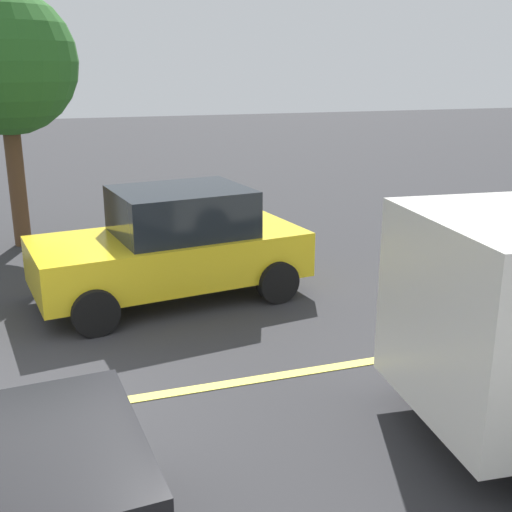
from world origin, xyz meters
TOP-DOWN VIEW (x-y plane):
  - ground_plane at (0.00, 0.00)m, footprint 80.00×80.00m
  - lane_marking_centre at (3.00, 0.00)m, footprint 28.00×0.16m
  - car_yellow_crossing at (2.26, 2.99)m, footprint 4.25×2.50m
  - tree_left_verge at (-0.02, 6.91)m, footprint 2.70×2.70m

SIDE VIEW (x-z plane):
  - ground_plane at x=0.00m, z-range 0.00..0.00m
  - lane_marking_centre at x=3.00m, z-range 0.00..0.01m
  - car_yellow_crossing at x=2.26m, z-range -0.01..1.68m
  - tree_left_verge at x=-0.02m, z-range 1.05..5.92m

